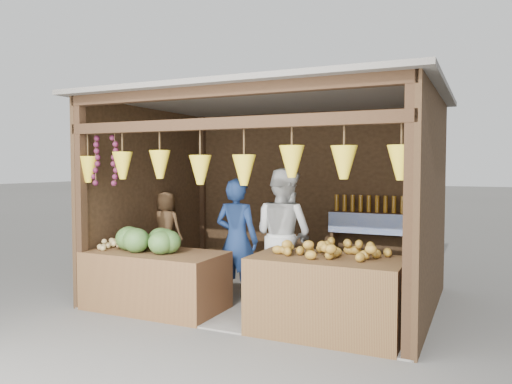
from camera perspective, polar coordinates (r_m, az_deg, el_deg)
ground at (r=6.80m, az=1.92°, el=-11.98°), size 80.00×80.00×0.00m
stall_structure at (r=6.54m, az=1.53°, el=2.20°), size 4.30×3.30×2.66m
back_shelf at (r=7.54m, az=13.17°, el=-3.80°), size 1.25×0.32×1.32m
counter_left at (r=6.32m, az=-11.43°, el=-9.88°), size 1.70×0.85×0.71m
counter_right at (r=5.36m, az=8.09°, el=-11.66°), size 1.57×0.85×0.81m
stool at (r=7.84m, az=-10.22°, el=-8.92°), size 0.30×0.30×0.28m
man_standing at (r=6.46m, az=-2.21°, el=-5.54°), size 0.59×0.39×1.60m
woman_standing at (r=6.45m, az=3.14°, el=-4.96°), size 1.01×0.89×1.73m
vendor_seated at (r=7.73m, az=-10.26°, el=-3.98°), size 0.54×0.36×1.08m
melon_pile at (r=6.25m, az=-11.66°, el=-5.22°), size 1.00×0.50×0.32m
tanfruit_pile at (r=6.56m, az=-16.40°, el=-5.72°), size 0.34×0.40×0.13m
mango_pile at (r=5.26m, az=8.84°, el=-6.22°), size 1.40×0.64×0.22m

